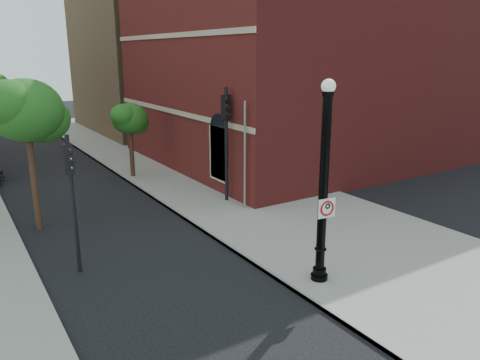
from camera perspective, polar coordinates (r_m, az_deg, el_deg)
ground at (r=13.12m, az=-1.63°, el=-15.09°), size 120.00×120.00×0.00m
sidewalk_right at (r=23.90m, az=-1.61°, el=-0.69°), size 8.00×60.00×0.12m
curb_edge at (r=22.22m, az=-10.39°, el=-2.16°), size 0.10×60.00×0.14m
brick_wall_building at (r=32.21m, az=10.36°, el=14.37°), size 22.30×16.30×12.50m
bg_building_tan_b at (r=45.31m, az=-3.92°, el=15.71°), size 22.00×14.00×14.00m
lamppost at (r=13.44m, az=10.10°, el=-1.73°), size 0.50×0.50×5.96m
no_parking_sign at (r=13.46m, az=10.53°, el=-3.38°), size 0.57×0.11×0.57m
traffic_signal_left at (r=14.77m, az=-19.87°, el=-0.19°), size 0.32×0.38×4.34m
traffic_signal_right at (r=20.64m, az=-1.68°, el=6.56°), size 0.37×0.45×5.20m
utility_pole at (r=19.83m, az=0.58°, el=2.84°), size 0.09×0.09×4.72m
street_tree_a at (r=18.93m, az=-24.57°, el=7.57°), size 3.19×2.89×5.75m
street_tree_c at (r=25.66m, az=-13.28°, el=7.22°), size 2.27×2.05×4.09m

